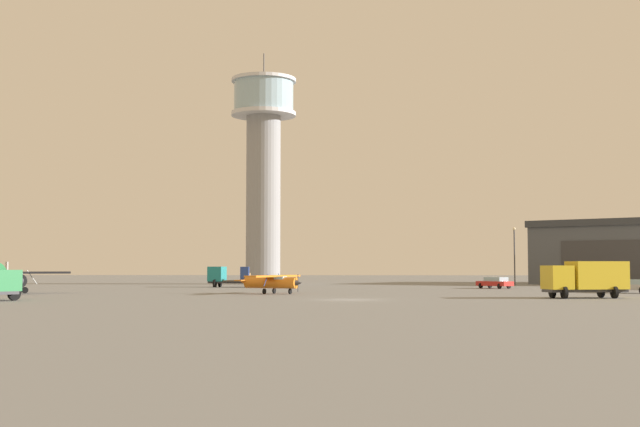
{
  "coord_description": "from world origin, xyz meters",
  "views": [
    {
      "loc": [
        2.57,
        -67.42,
        2.58
      ],
      "look_at": [
        -4.81,
        33.98,
        9.01
      ],
      "focal_mm": 47.64,
      "sensor_mm": 36.0,
      "label": 1
    }
  ],
  "objects_px": {
    "airplane_black": "(13,279)",
    "car_silver": "(631,286)",
    "truck_flatbed_teal": "(226,277)",
    "car_red": "(495,282)",
    "truck_box_yellow": "(586,277)",
    "control_tower": "(263,157)",
    "airplane_orange": "(270,281)",
    "light_post_west": "(514,250)"
  },
  "relations": [
    {
      "from": "car_red",
      "to": "truck_box_yellow",
      "type": "bearing_deg",
      "value": 144.75
    },
    {
      "from": "airplane_orange",
      "to": "car_silver",
      "type": "xyz_separation_m",
      "value": [
        35.41,
        4.81,
        -0.48
      ]
    },
    {
      "from": "airplane_black",
      "to": "light_post_west",
      "type": "bearing_deg",
      "value": 91.86
    },
    {
      "from": "control_tower",
      "to": "car_silver",
      "type": "bearing_deg",
      "value": -44.53
    },
    {
      "from": "truck_box_yellow",
      "to": "car_red",
      "type": "xyz_separation_m",
      "value": [
        -3.41,
        31.32,
        -0.98
      ]
    },
    {
      "from": "airplane_black",
      "to": "car_silver",
      "type": "xyz_separation_m",
      "value": [
        60.47,
        6.03,
        -0.71
      ]
    },
    {
      "from": "light_post_west",
      "to": "car_red",
      "type": "bearing_deg",
      "value": -106.22
    },
    {
      "from": "truck_flatbed_teal",
      "to": "car_red",
      "type": "bearing_deg",
      "value": 179.83
    },
    {
      "from": "airplane_orange",
      "to": "truck_box_yellow",
      "type": "xyz_separation_m",
      "value": [
        27.77,
        -9.33,
        0.5
      ]
    },
    {
      "from": "airplane_orange",
      "to": "light_post_west",
      "type": "distance_m",
      "value": 49.13
    },
    {
      "from": "control_tower",
      "to": "light_post_west",
      "type": "xyz_separation_m",
      "value": [
        36.66,
        -7.61,
        -14.55
      ]
    },
    {
      "from": "truck_flatbed_teal",
      "to": "car_silver",
      "type": "bearing_deg",
      "value": 161.49
    },
    {
      "from": "control_tower",
      "to": "truck_box_yellow",
      "type": "bearing_deg",
      "value": -58.02
    },
    {
      "from": "truck_flatbed_teal",
      "to": "light_post_west",
      "type": "distance_m",
      "value": 40.78
    },
    {
      "from": "truck_flatbed_teal",
      "to": "car_red",
      "type": "height_order",
      "value": "truck_flatbed_teal"
    },
    {
      "from": "control_tower",
      "to": "truck_box_yellow",
      "type": "height_order",
      "value": "control_tower"
    },
    {
      "from": "car_silver",
      "to": "light_post_west",
      "type": "xyz_separation_m",
      "value": [
        -6.04,
        34.4,
        4.16
      ]
    },
    {
      "from": "truck_box_yellow",
      "to": "control_tower",
      "type": "bearing_deg",
      "value": -71.4
    },
    {
      "from": "truck_flatbed_teal",
      "to": "light_post_west",
      "type": "xyz_separation_m",
      "value": [
        38.55,
        12.8,
        3.62
      ]
    },
    {
      "from": "truck_flatbed_teal",
      "to": "airplane_black",
      "type": "bearing_deg",
      "value": 67.44
    },
    {
      "from": "truck_box_yellow",
      "to": "car_silver",
      "type": "height_order",
      "value": "truck_box_yellow"
    },
    {
      "from": "airplane_orange",
      "to": "light_post_west",
      "type": "height_order",
      "value": "light_post_west"
    },
    {
      "from": "airplane_orange",
      "to": "truck_flatbed_teal",
      "type": "relative_size",
      "value": 1.26
    },
    {
      "from": "truck_box_yellow",
      "to": "airplane_orange",
      "type": "bearing_deg",
      "value": -31.95
    },
    {
      "from": "truck_flatbed_teal",
      "to": "car_silver",
      "type": "relative_size",
      "value": 1.53
    },
    {
      "from": "airplane_black",
      "to": "airplane_orange",
      "type": "distance_m",
      "value": 25.09
    },
    {
      "from": "airplane_black",
      "to": "airplane_orange",
      "type": "xyz_separation_m",
      "value": [
        25.06,
        1.22,
        -0.23
      ]
    },
    {
      "from": "airplane_black",
      "to": "car_red",
      "type": "bearing_deg",
      "value": 80.41
    },
    {
      "from": "airplane_black",
      "to": "car_silver",
      "type": "height_order",
      "value": "airplane_black"
    },
    {
      "from": "car_red",
      "to": "car_silver",
      "type": "bearing_deg",
      "value": 171.29
    },
    {
      "from": "control_tower",
      "to": "car_red",
      "type": "height_order",
      "value": "control_tower"
    },
    {
      "from": "control_tower",
      "to": "airplane_black",
      "type": "height_order",
      "value": "control_tower"
    },
    {
      "from": "airplane_black",
      "to": "truck_box_yellow",
      "type": "distance_m",
      "value": 53.44
    },
    {
      "from": "truck_flatbed_teal",
      "to": "car_red",
      "type": "distance_m",
      "value": 33.83
    },
    {
      "from": "truck_flatbed_teal",
      "to": "control_tower",
      "type": "bearing_deg",
      "value": -87.95
    },
    {
      "from": "control_tower",
      "to": "truck_flatbed_teal",
      "type": "bearing_deg",
      "value": -95.28
    },
    {
      "from": "airplane_black",
      "to": "truck_box_yellow",
      "type": "height_order",
      "value": "airplane_black"
    },
    {
      "from": "car_silver",
      "to": "airplane_orange",
      "type": "bearing_deg",
      "value": 46.84
    },
    {
      "from": "car_silver",
      "to": "light_post_west",
      "type": "height_order",
      "value": "light_post_west"
    },
    {
      "from": "control_tower",
      "to": "car_red",
      "type": "xyz_separation_m",
      "value": [
        31.65,
        -24.83,
        -18.7
      ]
    },
    {
      "from": "truck_box_yellow",
      "to": "light_post_west",
      "type": "xyz_separation_m",
      "value": [
        1.6,
        48.54,
        3.18
      ]
    },
    {
      "from": "control_tower",
      "to": "truck_box_yellow",
      "type": "xyz_separation_m",
      "value": [
        35.06,
        -56.15,
        -17.73
      ]
    }
  ]
}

